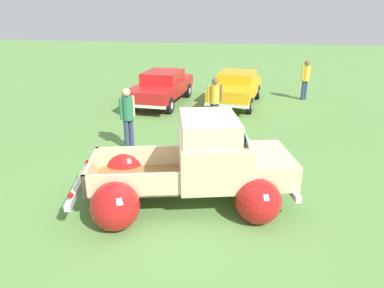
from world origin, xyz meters
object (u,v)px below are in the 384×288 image
(spectator_0, at_px, (215,99))
(spectator_2, at_px, (306,77))
(show_car_0, at_px, (162,86))
(vintage_pickup_truck, at_px, (201,168))
(show_car_1, at_px, (236,87))
(spectator_1, at_px, (128,114))

(spectator_0, height_order, spectator_2, spectator_2)
(spectator_2, bearing_deg, spectator_0, 100.47)
(show_car_0, distance_m, spectator_0, 3.97)
(spectator_0, relative_size, spectator_2, 0.96)
(vintage_pickup_truck, relative_size, show_car_0, 1.04)
(show_car_0, distance_m, show_car_1, 3.30)
(vintage_pickup_truck, bearing_deg, show_car_0, 95.87)
(show_car_0, height_order, spectator_0, spectator_0)
(vintage_pickup_truck, xyz_separation_m, spectator_1, (-2.67, 2.73, 0.31))
(vintage_pickup_truck, bearing_deg, spectator_0, 79.32)
(spectator_1, bearing_deg, spectator_2, 85.85)
(show_car_0, relative_size, spectator_2, 2.61)
(show_car_0, bearing_deg, spectator_1, 7.73)
(show_car_1, xyz_separation_m, spectator_2, (3.10, 1.50, 0.27))
(show_car_1, height_order, spectator_2, spectator_2)
(spectator_1, bearing_deg, show_car_1, 98.95)
(spectator_1, bearing_deg, spectator_0, 83.46)
(spectator_1, relative_size, spectator_2, 1.01)
(show_car_0, bearing_deg, spectator_0, 46.54)
(vintage_pickup_truck, distance_m, spectator_1, 3.83)
(spectator_1, height_order, spectator_2, spectator_1)
(spectator_0, bearing_deg, spectator_1, -48.96)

